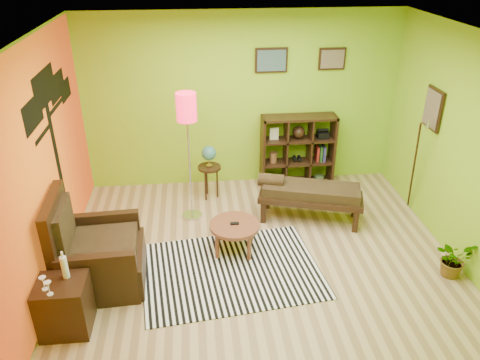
{
  "coord_description": "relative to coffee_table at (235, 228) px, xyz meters",
  "views": [
    {
      "loc": [
        -0.76,
        -4.86,
        3.71
      ],
      "look_at": [
        -0.24,
        0.23,
        1.05
      ],
      "focal_mm": 35.0,
      "sensor_mm": 36.0,
      "label": 1
    }
  ],
  "objects": [
    {
      "name": "ground",
      "position": [
        0.31,
        -0.24,
        -0.35
      ],
      "size": [
        5.0,
        5.0,
        0.0
      ],
      "primitive_type": "plane",
      "color": "tan",
      "rests_on": "ground"
    },
    {
      "name": "room_shell",
      "position": [
        0.21,
        -0.23,
        1.45
      ],
      "size": [
        5.04,
        4.54,
        2.82
      ],
      "color": "#8BC31C",
      "rests_on": "ground"
    },
    {
      "name": "zebra_rug",
      "position": [
        -0.09,
        -0.44,
        -0.34
      ],
      "size": [
        2.36,
        1.82,
        0.01
      ],
      "primitive_type": "cube",
      "rotation": [
        0.0,
        0.0,
        0.12
      ],
      "color": "white",
      "rests_on": "ground"
    },
    {
      "name": "coffee_table",
      "position": [
        0.0,
        0.0,
        0.0
      ],
      "size": [
        0.66,
        0.66,
        0.42
      ],
      "color": "brown",
      "rests_on": "ground"
    },
    {
      "name": "armchair",
      "position": [
        -1.7,
        -0.48,
        0.01
      ],
      "size": [
        1.03,
        1.04,
        1.18
      ],
      "color": "black",
      "rests_on": "ground"
    },
    {
      "name": "side_cabinet",
      "position": [
        -1.89,
        -1.22,
        -0.04
      ],
      "size": [
        0.51,
        0.46,
        0.91
      ],
      "color": "black",
      "rests_on": "ground"
    },
    {
      "name": "floor_lamp",
      "position": [
        -0.56,
        0.9,
        1.19
      ],
      "size": [
        0.29,
        0.29,
        1.9
      ],
      "color": "silver",
      "rests_on": "ground"
    },
    {
      "name": "globe_table",
      "position": [
        -0.26,
        1.47,
        0.32
      ],
      "size": [
        0.36,
        0.36,
        0.88
      ],
      "color": "black",
      "rests_on": "ground"
    },
    {
      "name": "cube_shelf",
      "position": [
        1.22,
        1.79,
        0.25
      ],
      "size": [
        1.2,
        0.35,
        1.2
      ],
      "color": "black",
      "rests_on": "ground"
    },
    {
      "name": "bench",
      "position": [
        1.13,
        0.66,
        0.09
      ],
      "size": [
        1.57,
        0.93,
        0.69
      ],
      "color": "black",
      "rests_on": "ground"
    },
    {
      "name": "potted_plant",
      "position": [
        2.61,
        -0.79,
        -0.16
      ],
      "size": [
        0.56,
        0.59,
        0.37
      ],
      "primitive_type": "imported",
      "rotation": [
        0.0,
        0.0,
        0.33
      ],
      "color": "#26661E",
      "rests_on": "ground"
    }
  ]
}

